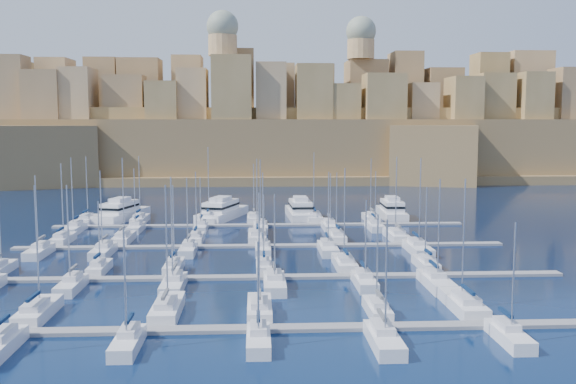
{
  "coord_description": "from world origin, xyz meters",
  "views": [
    {
      "loc": [
        -0.89,
        -98.62,
        21.77
      ],
      "look_at": [
        4.45,
        6.0,
        9.98
      ],
      "focal_mm": 40.0,
      "sensor_mm": 36.0,
      "label": 1
    }
  ],
  "objects": [
    {
      "name": "motor_yacht_d",
      "position": [
        29.33,
        41.05,
        1.73
      ],
      "size": [
        5.17,
        15.84,
        5.25
      ],
      "color": "white",
      "rests_on": "ground"
    },
    {
      "name": "sailboat_33",
      "position": [
        0.27,
        4.93,
        0.74
      ],
      "size": [
        2.51,
        8.36,
        13.63
      ],
      "color": "white",
      "rests_on": "ground"
    },
    {
      "name": "sailboat_32",
      "position": [
        -11.94,
        4.98,
        0.73
      ],
      "size": [
        2.47,
        8.25,
        12.84
      ],
      "color": "white",
      "rests_on": "ground"
    },
    {
      "name": "sailboat_35",
      "position": [
        25.8,
        4.04,
        0.77
      ],
      "size": [
        3.05,
        10.17,
        15.96
      ],
      "color": "white",
      "rests_on": "ground"
    },
    {
      "name": "sailboat_20",
      "position": [
        -11.52,
        -17.39,
        0.75
      ],
      "size": [
        2.7,
        9.01,
        14.97
      ],
      "color": "white",
      "rests_on": "ground"
    },
    {
      "name": "sailboat_26",
      "position": [
        -11.53,
        14.99,
        0.73
      ],
      "size": [
        2.46,
        8.19,
        12.9
      ],
      "color": "white",
      "rests_on": "ground"
    },
    {
      "name": "sailboat_22",
      "position": [
        13.33,
        -17.01,
        0.72
      ],
      "size": [
        2.47,
        8.23,
        11.86
      ],
      "color": "white",
      "rests_on": "ground"
    },
    {
      "name": "sailboat_19",
      "position": [
        -24.55,
        -16.99,
        0.74
      ],
      "size": [
        2.46,
        8.2,
        13.97
      ],
      "color": "white",
      "rests_on": "ground"
    },
    {
      "name": "sailboat_37",
      "position": [
        -25.54,
        37.55,
        0.75
      ],
      "size": [
        2.8,
        9.34,
        14.45
      ],
      "color": "white",
      "rests_on": "ground"
    },
    {
      "name": "motor_yacht_b",
      "position": [
        -8.38,
        42.43,
        1.73
      ],
      "size": [
        11.36,
        19.36,
        5.25
      ],
      "color": "white",
      "rests_on": "ground"
    },
    {
      "name": "sailboat_29",
      "position": [
        24.79,
        15.95,
        0.76
      ],
      "size": [
        3.04,
        10.14,
        15.42
      ],
      "color": "white",
      "rests_on": "ground"
    },
    {
      "name": "sailboat_12",
      "position": [
        -37.29,
        -7.27,
        0.71
      ],
      "size": [
        2.3,
        7.67,
        11.25
      ],
      "color": "white",
      "rests_on": "ground"
    },
    {
      "name": "sailboat_46",
      "position": [
        13.83,
        26.69,
        0.72
      ],
      "size": [
        2.66,
        8.85,
        11.7
      ],
      "color": "white",
      "rests_on": "ground"
    },
    {
      "name": "motor_yacht_a",
      "position": [
        -30.29,
        41.85,
        1.73
      ],
      "size": [
        9.86,
        18.13,
        5.25
      ],
      "color": "white",
      "rests_on": "ground"
    },
    {
      "name": "sailboat_41",
      "position": [
        23.97,
        37.26,
        0.74
      ],
      "size": [
        2.62,
        8.74,
        13.84
      ],
      "color": "white",
      "rests_on": "ground"
    },
    {
      "name": "sailboat_45",
      "position": [
        0.04,
        26.45,
        0.75
      ],
      "size": [
        2.8,
        9.33,
        14.45
      ],
      "color": "white",
      "rests_on": "ground"
    },
    {
      "name": "sailboat_31",
      "position": [
        -25.52,
        4.51,
        0.75
      ],
      "size": [
        2.76,
        9.21,
        14.09
      ],
      "color": "white",
      "rests_on": "ground"
    },
    {
      "name": "sailboat_36",
      "position": [
        -36.54,
        37.5,
        0.75
      ],
      "size": [
        2.77,
        9.23,
        14.42
      ],
      "color": "white",
      "rests_on": "ground"
    },
    {
      "name": "sailboat_27",
      "position": [
        -0.65,
        16.2,
        0.77
      ],
      "size": [
        3.2,
        10.65,
        15.09
      ],
      "color": "white",
      "rests_on": "ground"
    },
    {
      "name": "motor_yacht_c",
      "position": [
        8.97,
        41.72,
        1.73
      ],
      "size": [
        5.88,
        17.32,
        5.25
      ],
      "color": "white",
      "rests_on": "ground"
    },
    {
      "name": "sailboat_11",
      "position": [
        23.94,
        -38.81,
        0.72
      ],
      "size": [
        2.35,
        7.83,
        12.35
      ],
      "color": "white",
      "rests_on": "ground"
    },
    {
      "name": "sailboat_28",
      "position": [
        13.77,
        15.35,
        0.73
      ],
      "size": [
        2.68,
        8.92,
        12.66
      ],
      "color": "white",
      "rests_on": "ground"
    },
    {
      "name": "sailboat_17",
      "position": [
        24.16,
        -7.08,
        0.72
      ],
      "size": [
        2.42,
        8.05,
        12.33
      ],
      "color": "white",
      "rests_on": "ground"
    },
    {
      "name": "sailboat_9",
      "position": [
        -0.69,
        -38.73,
        0.7
      ],
      "size": [
        2.3,
        7.66,
        10.7
      ],
      "color": "white",
      "rests_on": "ground"
    },
    {
      "name": "sailboat_38",
      "position": [
        -10.98,
        38.14,
        0.78
      ],
      "size": [
        3.16,
        10.54,
        16.32
      ],
      "color": "white",
      "rests_on": "ground"
    },
    {
      "name": "sailboat_23",
      "position": [
        22.66,
        -17.71,
        0.75
      ],
      "size": [
        2.9,
        9.67,
        14.58
      ],
      "color": "white",
      "rests_on": "ground"
    },
    {
      "name": "sailboat_8",
      "position": [
        -13.15,
        -38.8,
        0.72
      ],
      "size": [
        2.34,
        7.81,
        12.03
      ],
      "color": "white",
      "rests_on": "ground"
    },
    {
      "name": "sailboat_2",
      "position": [
        -10.86,
        -28.17,
        0.76
      ],
      "size": [
        2.97,
        9.9,
        14.91
      ],
      "color": "white",
      "rests_on": "ground"
    },
    {
      "name": "sailboat_5",
      "position": [
        22.9,
        -28.05,
        0.76
      ],
      "size": [
        3.04,
        10.15,
        15.42
      ],
      "color": "white",
      "rests_on": "ground"
    },
    {
      "name": "sailboat_10",
      "position": [
        11.41,
        -39.29,
        0.73
      ],
      "size": [
        2.64,
        8.8,
        12.8
      ],
      "color": "white",
      "rests_on": "ground"
    },
    {
      "name": "sailboat_13",
      "position": [
        -23.33,
        -7.34,
        0.7
      ],
      "size": [
        2.25,
        7.51,
        10.56
      ],
      "color": "white",
      "rests_on": "ground"
    },
    {
      "name": "sailboat_34",
      "position": [
        10.93,
        4.54,
        0.74
      ],
      "size": [
        2.74,
        9.15,
        13.73
      ],
      "color": "white",
      "rests_on": "ground"
    },
    {
      "name": "pontoon_near",
      "position": [
        0.0,
        -34.0,
        0.2
      ],
      "size": [
        84.0,
        2.0,
        0.4
      ],
      "primitive_type": "cube",
      "color": "slate",
      "rests_on": "ground"
    },
    {
      "name": "sailboat_1",
      "position": [
        -25.0,
        -28.38,
        0.75
      ],
      "size": [
        2.84,
        9.47,
        14.99
      ],
      "color": "white",
      "rests_on": "ground"
    },
    {
      "name": "ground",
      "position": [
        0.0,
        0.0,
        0.0
      ],
      "size": [
        600.0,
        600.0,
        0.0
      ],
      "primitive_type": "plane",
      "color": "#020C31",
      "rests_on": "ground"
    },
    {
      "name": "sailboat_14",
      "position": [
        -12.75,
        -7.13,
        0.73
      ],
      "size": [
        2.38,
        7.94,
        12.77
      ],
      "color": "white",
      "rests_on": "ground"
    },
    {
      "name": "sailboat_40",
      "position": [
        11.71,
        38.14,
        0.77
      ],
      "size": [
        3.16,
        10.54,
        15.18
      ],
      "color": "white",
      "rests_on": "ground"
    },
    {
      "name": "sailboat_44",
      "position": [
        -11.71,
        27.06,
        0.71
      ],
      "size": [
        2.43,
        8.09,
        11.0
      ],
      "color": "white",
      "rests_on": "ground"
    },
    {
      "name": "sailboat_43",
      "position": [
        -24.4,
        26.92,
        0.73
      ],
      "size": [
        2.51,
        8.38,
        12.72
      ],
      "color": "white",
      "rests_on": "ground"
    },
    {
      "name": "sailboat_15",
      "position": [
        0.26,
        -7.38,
        0.71
      ],
      "size": [
        2.23,
        7.44,
        11.37
      ],
      "color": "white",
      "rests_on": "ground"
    },
    {
      "name": "pontoon_mid_far",
      "position": [
        0.0,
        10.0,
        0.2
      ],
      "size": [
        84.0,
        2.0,
        0.4
      ],
      "primitive_type": "cube",
      "color": "slate",
      "rests_on": "ground"
    },
    {
      "name": "fortified_city",
      "position": [
        -0.19,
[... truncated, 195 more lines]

